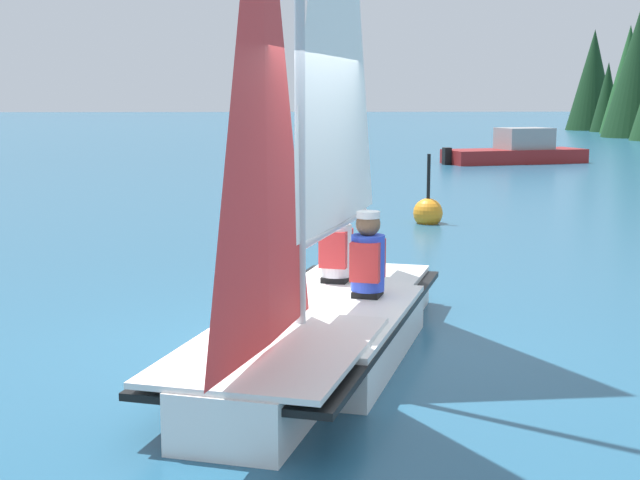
% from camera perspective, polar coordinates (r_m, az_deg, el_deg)
% --- Properties ---
extents(ground_plane, '(260.00, 260.00, 0.00)m').
position_cam_1_polar(ground_plane, '(7.53, -0.00, -7.55)').
color(ground_plane, '#235675').
extents(sailboat_main, '(4.66, 2.73, 5.77)m').
position_cam_1_polar(sailboat_main, '(7.34, 0.03, -0.91)').
color(sailboat_main, white).
rests_on(sailboat_main, ground_plane).
extents(sailor_helm, '(0.41, 0.38, 1.16)m').
position_cam_1_polar(sailor_helm, '(7.94, 3.07, -1.98)').
color(sailor_helm, black).
rests_on(sailor_helm, ground_plane).
extents(sailor_crew, '(0.41, 0.38, 1.16)m').
position_cam_1_polar(sailor_crew, '(8.57, 1.04, -1.15)').
color(sailor_crew, black).
rests_on(sailor_crew, ground_plane).
extents(motorboat_distant, '(2.65, 5.01, 1.16)m').
position_cam_1_polar(motorboat_distant, '(30.48, 12.49, 5.59)').
color(motorboat_distant, maroon).
rests_on(motorboat_distant, ground_plane).
extents(treeline_shore, '(20.54, 5.08, 7.04)m').
position_cam_1_polar(treeline_shore, '(54.44, 19.46, 9.65)').
color(treeline_shore, '#143319').
rests_on(treeline_shore, ground_plane).
extents(buoy_marker, '(0.51, 0.51, 1.28)m').
position_cam_1_polar(buoy_marker, '(15.54, 6.92, 1.77)').
color(buoy_marker, orange).
rests_on(buoy_marker, ground_plane).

